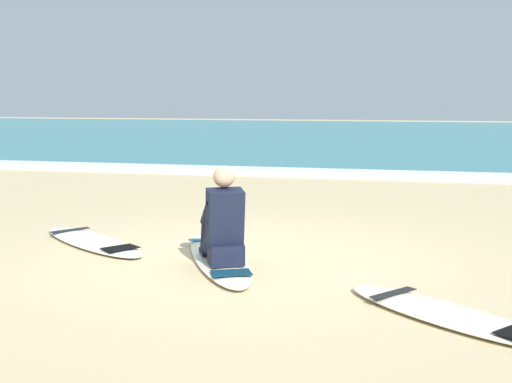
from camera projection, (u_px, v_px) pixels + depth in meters
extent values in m
plane|color=#CCB584|center=(241.00, 260.00, 6.95)|extent=(80.00, 80.00, 0.00)
cube|color=teal|center=(373.00, 136.00, 27.36)|extent=(80.00, 28.00, 0.10)
cube|color=white|center=(331.00, 173.00, 14.17)|extent=(80.00, 0.90, 0.11)
ellipsoid|color=#EFE5C6|center=(219.00, 257.00, 6.94)|extent=(1.51, 2.46, 0.07)
cube|color=#1E7FB7|center=(210.00, 239.00, 7.60)|extent=(0.48, 0.29, 0.01)
cube|color=#0A2C40|center=(231.00, 273.00, 6.16)|extent=(0.43, 0.37, 0.01)
cube|color=black|center=(226.00, 254.00, 6.45)|extent=(0.40, 0.38, 0.20)
cylinder|color=black|center=(212.00, 235.00, 6.59)|extent=(0.32, 0.43, 0.43)
cylinder|color=black|center=(207.00, 234.00, 6.78)|extent=(0.23, 0.29, 0.42)
cube|color=black|center=(205.00, 252.00, 6.88)|extent=(0.19, 0.24, 0.05)
cylinder|color=black|center=(232.00, 234.00, 6.64)|extent=(0.32, 0.43, 0.43)
cylinder|color=black|center=(229.00, 233.00, 6.84)|extent=(0.23, 0.29, 0.42)
cube|color=black|center=(228.00, 250.00, 6.94)|extent=(0.19, 0.24, 0.05)
cube|color=black|center=(225.00, 217.00, 6.44)|extent=(0.44, 0.42, 0.57)
sphere|color=tan|center=(224.00, 176.00, 6.42)|extent=(0.21, 0.21, 0.21)
cylinder|color=black|center=(208.00, 213.00, 6.55)|extent=(0.26, 0.39, 0.31)
cylinder|color=black|center=(236.00, 211.00, 6.62)|extent=(0.26, 0.39, 0.31)
ellipsoid|color=white|center=(92.00, 241.00, 7.68)|extent=(1.97, 1.66, 0.07)
cube|color=black|center=(70.00, 230.00, 8.12)|extent=(0.37, 0.44, 0.01)
cube|color=black|center=(120.00, 248.00, 7.17)|extent=(0.41, 0.44, 0.01)
ellipsoid|color=#EFE5C6|center=(448.00, 314.00, 5.12)|extent=(1.82, 1.62, 0.07)
cube|color=black|center=(393.00, 293.00, 5.53)|extent=(0.38, 0.43, 0.01)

